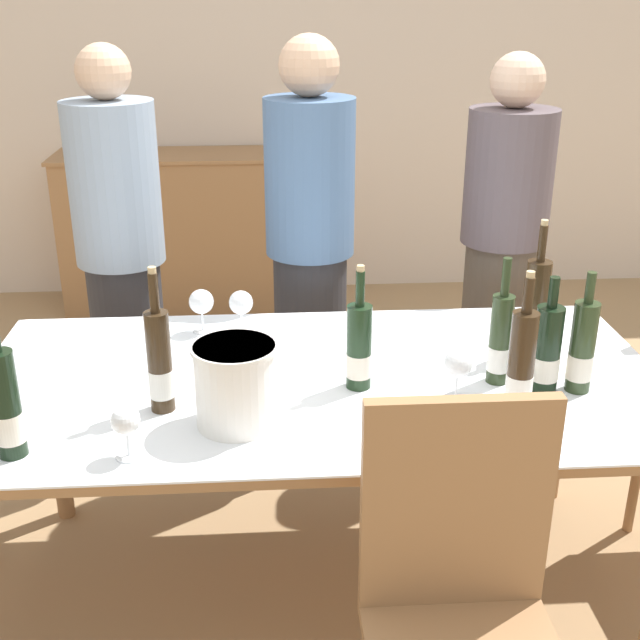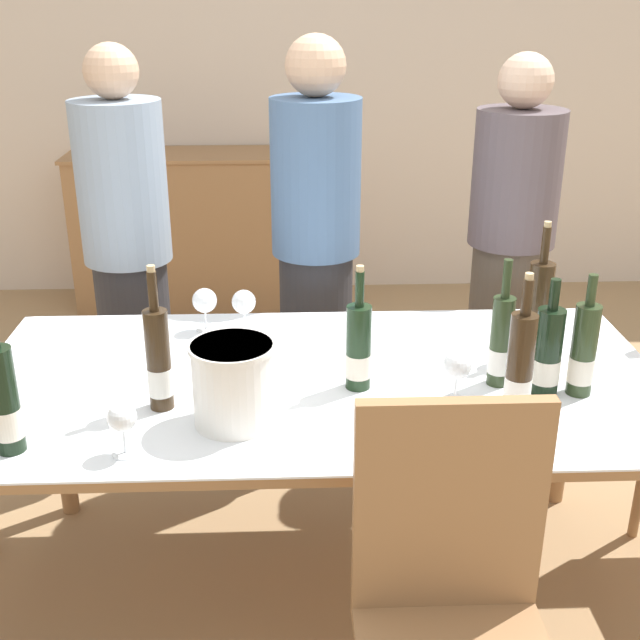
% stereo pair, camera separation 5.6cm
% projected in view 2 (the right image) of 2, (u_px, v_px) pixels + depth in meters
% --- Properties ---
extents(ground_plane, '(12.00, 12.00, 0.00)m').
position_uv_depth(ground_plane, '(320.00, 580.00, 2.58)').
color(ground_plane, '#A37F56').
extents(back_wall, '(8.00, 0.10, 2.80)m').
position_uv_depth(back_wall, '(301.00, 56.00, 4.65)').
color(back_wall, beige).
rests_on(back_wall, ground_plane).
extents(sideboard_cabinet, '(1.25, 0.46, 0.90)m').
position_uv_depth(sideboard_cabinet, '(182.00, 229.00, 4.72)').
color(sideboard_cabinet, '#996B42').
rests_on(sideboard_cabinet, ground_plane).
extents(dining_table, '(1.98, 1.01, 0.73)m').
position_uv_depth(dining_table, '(320.00, 396.00, 2.33)').
color(dining_table, '#996B42').
rests_on(dining_table, ground_plane).
extents(ice_bucket, '(0.22, 0.22, 0.22)m').
position_uv_depth(ice_bucket, '(233.00, 382.00, 2.03)').
color(ice_bucket, white).
rests_on(ice_bucket, dining_table).
extents(wine_bottle_0, '(0.07, 0.07, 0.40)m').
position_uv_depth(wine_bottle_0, '(519.00, 371.00, 2.03)').
color(wine_bottle_0, '#332314').
rests_on(wine_bottle_0, dining_table).
extents(wine_bottle_1, '(0.07, 0.07, 0.36)m').
position_uv_depth(wine_bottle_1, '(358.00, 349.00, 2.21)').
color(wine_bottle_1, black).
rests_on(wine_bottle_1, dining_table).
extents(wine_bottle_2, '(0.07, 0.07, 0.38)m').
position_uv_depth(wine_bottle_2, '(5.00, 403.00, 1.90)').
color(wine_bottle_2, black).
rests_on(wine_bottle_2, dining_table).
extents(wine_bottle_3, '(0.07, 0.07, 0.40)m').
position_uv_depth(wine_bottle_3, '(159.00, 361.00, 2.09)').
color(wine_bottle_3, '#332314').
rests_on(wine_bottle_3, dining_table).
extents(wine_bottle_4, '(0.06, 0.06, 0.37)m').
position_uv_depth(wine_bottle_4, '(501.00, 343.00, 2.22)').
color(wine_bottle_4, '#28381E').
rests_on(wine_bottle_4, dining_table).
extents(wine_bottle_5, '(0.07, 0.07, 0.35)m').
position_uv_depth(wine_bottle_5, '(583.00, 352.00, 2.17)').
color(wine_bottle_5, '#28381E').
rests_on(wine_bottle_5, dining_table).
extents(wine_bottle_6, '(0.08, 0.08, 0.42)m').
position_uv_depth(wine_bottle_6, '(538.00, 312.00, 2.40)').
color(wine_bottle_6, '#332314').
rests_on(wine_bottle_6, dining_table).
extents(wine_bottle_7, '(0.08, 0.08, 0.33)m').
position_uv_depth(wine_bottle_7, '(547.00, 354.00, 2.18)').
color(wine_bottle_7, black).
rests_on(wine_bottle_7, dining_table).
extents(wine_glass_0, '(0.08, 0.08, 0.15)m').
position_uv_depth(wine_glass_0, '(244.00, 303.00, 2.56)').
color(wine_glass_0, white).
rests_on(wine_glass_0, dining_table).
extents(wine_glass_1, '(0.07, 0.07, 0.14)m').
position_uv_depth(wine_glass_1, '(122.00, 420.00, 1.89)').
color(wine_glass_1, white).
rests_on(wine_glass_1, dining_table).
extents(wine_glass_2, '(0.08, 0.08, 0.14)m').
position_uv_depth(wine_glass_2, '(205.00, 302.00, 2.59)').
color(wine_glass_2, white).
rests_on(wine_glass_2, dining_table).
extents(wine_glass_3, '(0.08, 0.08, 0.15)m').
position_uv_depth(wine_glass_3, '(457.00, 367.00, 2.13)').
color(wine_glass_3, white).
rests_on(wine_glass_3, dining_table).
extents(chair_near_front, '(0.42, 0.42, 0.99)m').
position_uv_depth(chair_near_front, '(453.00, 601.00, 1.71)').
color(chair_near_front, '#996B42').
rests_on(chair_near_front, ground_plane).
extents(person_host, '(0.33, 0.33, 1.60)m').
position_uv_depth(person_host, '(129.00, 262.00, 3.06)').
color(person_host, '#2D2D33').
rests_on(person_host, ground_plane).
extents(person_guest_left, '(0.33, 0.33, 1.63)m').
position_uv_depth(person_guest_left, '(316.00, 259.00, 3.03)').
color(person_guest_left, '#2D2D33').
rests_on(person_guest_left, ground_plane).
extents(person_guest_right, '(0.33, 0.33, 1.56)m').
position_uv_depth(person_guest_right, '(509.00, 263.00, 3.11)').
color(person_guest_right, '#51473D').
rests_on(person_guest_right, ground_plane).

